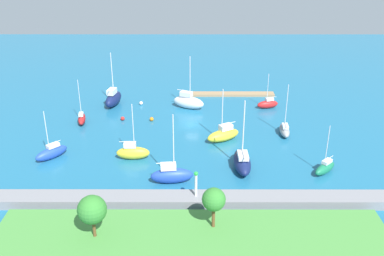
# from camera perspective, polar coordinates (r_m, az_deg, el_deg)

# --- Properties ---
(water) EXTENTS (160.00, 160.00, 0.00)m
(water) POSITION_cam_1_polar(r_m,az_deg,el_deg) (83.74, 0.01, 0.42)
(water) COLOR #1E668C
(water) RESTS_ON ground
(pier_dock) EXTENTS (21.29, 2.26, 0.51)m
(pier_dock) POSITION_cam_1_polar(r_m,az_deg,el_deg) (99.31, 4.59, 4.44)
(pier_dock) COLOR #997A56
(pier_dock) RESTS_ON ground
(breakwater) EXTENTS (61.31, 3.13, 1.32)m
(breakwater) POSITION_cam_1_polar(r_m,az_deg,el_deg) (60.10, -0.03, -9.36)
(breakwater) COLOR gray
(breakwater) RESTS_ON ground
(shoreline_park) EXTENTS (47.44, 9.41, 1.12)m
(shoreline_park) POSITION_cam_1_polar(r_m,az_deg,el_deg) (54.00, -0.05, -13.95)
(shoreline_park) COLOR #478C3D
(shoreline_park) RESTS_ON ground
(harbor_beacon) EXTENTS (0.56, 0.56, 3.73)m
(harbor_beacon) POSITION_cam_1_polar(r_m,az_deg,el_deg) (58.59, 0.53, -7.08)
(harbor_beacon) COLOR silver
(harbor_beacon) RESTS_ON breakwater
(park_tree_mideast) EXTENTS (3.42, 3.42, 5.43)m
(park_tree_mideast) POSITION_cam_1_polar(r_m,az_deg,el_deg) (52.21, -12.94, -10.38)
(park_tree_mideast) COLOR brown
(park_tree_mideast) RESTS_ON shoreline_park
(park_tree_center) EXTENTS (2.86, 2.86, 5.32)m
(park_tree_center) POSITION_cam_1_polar(r_m,az_deg,el_deg) (52.42, 2.87, -9.36)
(park_tree_center) COLOR brown
(park_tree_center) RESTS_ON shoreline_park
(sailboat_navy_far_south) EXTENTS (2.67, 7.74, 11.27)m
(sailboat_navy_far_south) POSITION_cam_1_polar(r_m,az_deg,el_deg) (68.40, 6.58, -4.38)
(sailboat_navy_far_south) COLOR #141E4C
(sailboat_navy_far_south) RESTS_ON water
(sailboat_yellow_far_north) EXTENTS (6.67, 5.15, 9.72)m
(sailboat_yellow_far_north) POSITION_cam_1_polar(r_m,az_deg,el_deg) (77.18, 4.12, -0.85)
(sailboat_yellow_far_north) COLOR yellow
(sailboat_yellow_far_north) RESTS_ON water
(sailboat_red_lone_south) EXTENTS (2.09, 4.82, 8.68)m
(sailboat_red_lone_south) POSITION_cam_1_polar(r_m,az_deg,el_deg) (86.79, -14.22, 1.22)
(sailboat_red_lone_south) COLOR red
(sailboat_red_lone_south) RESTS_ON water
(sailboat_blue_center_basin) EXTENTS (5.10, 5.36, 8.36)m
(sailboat_blue_center_basin) POSITION_cam_1_polar(r_m,az_deg,el_deg) (74.82, -17.89, -3.06)
(sailboat_blue_center_basin) COLOR #2347B2
(sailboat_blue_center_basin) RESTS_ON water
(sailboat_white_along_channel) EXTENTS (7.14, 4.93, 11.16)m
(sailboat_white_along_channel) POSITION_cam_1_polar(r_m,az_deg,el_deg) (91.16, -0.47, 3.47)
(sailboat_white_along_channel) COLOR white
(sailboat_white_along_channel) RESTS_ON water
(sailboat_green_off_beacon) EXTENTS (4.55, 4.37, 8.05)m
(sailboat_green_off_beacon) POSITION_cam_1_polar(r_m,az_deg,el_deg) (70.11, 16.99, -4.99)
(sailboat_green_off_beacon) COLOR #19724C
(sailboat_green_off_beacon) RESTS_ON water
(sailboat_gray_inner_mooring) EXTENTS (1.94, 5.38, 9.50)m
(sailboat_gray_inner_mooring) POSITION_cam_1_polar(r_m,az_deg,el_deg) (81.18, 12.00, -0.25)
(sailboat_gray_inner_mooring) COLOR gray
(sailboat_gray_inner_mooring) RESTS_ON water
(sailboat_navy_east_end) EXTENTS (3.76, 7.24, 11.37)m
(sailboat_navy_east_end) POSITION_cam_1_polar(r_m,az_deg,el_deg) (94.15, -10.25, 3.82)
(sailboat_navy_east_end) COLOR #141E4C
(sailboat_navy_east_end) RESTS_ON water
(sailboat_yellow_near_pier) EXTENTS (5.44, 1.91, 9.61)m
(sailboat_yellow_near_pier) POSITION_cam_1_polar(r_m,az_deg,el_deg) (71.57, -7.75, -3.15)
(sailboat_yellow_near_pier) COLOR yellow
(sailboat_yellow_near_pier) RESTS_ON water
(sailboat_red_mid_basin) EXTENTS (4.80, 2.64, 7.50)m
(sailboat_red_mid_basin) POSITION_cam_1_polar(r_m,az_deg,el_deg) (92.75, 9.87, 3.12)
(sailboat_red_mid_basin) COLOR red
(sailboat_red_mid_basin) RESTS_ON water
(sailboat_blue_outer_mooring) EXTENTS (6.47, 2.73, 10.92)m
(sailboat_blue_outer_mooring) POSITION_cam_1_polar(r_m,az_deg,el_deg) (64.54, -2.67, -6.13)
(sailboat_blue_outer_mooring) COLOR #2347B2
(sailboat_blue_outer_mooring) RESTS_ON water
(mooring_buoy_white) EXTENTS (0.78, 0.78, 0.78)m
(mooring_buoy_white) POSITION_cam_1_polar(r_m,az_deg,el_deg) (93.95, -6.67, 3.25)
(mooring_buoy_white) COLOR white
(mooring_buoy_white) RESTS_ON water
(mooring_buoy_orange) EXTENTS (0.78, 0.78, 0.78)m
(mooring_buoy_orange) POSITION_cam_1_polar(r_m,az_deg,el_deg) (85.69, -5.30, 1.17)
(mooring_buoy_orange) COLOR orange
(mooring_buoy_orange) RESTS_ON water
(mooring_buoy_red) EXTENTS (0.77, 0.77, 0.77)m
(mooring_buoy_red) POSITION_cam_1_polar(r_m,az_deg,el_deg) (86.66, -9.05, 1.23)
(mooring_buoy_red) COLOR red
(mooring_buoy_red) RESTS_ON water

